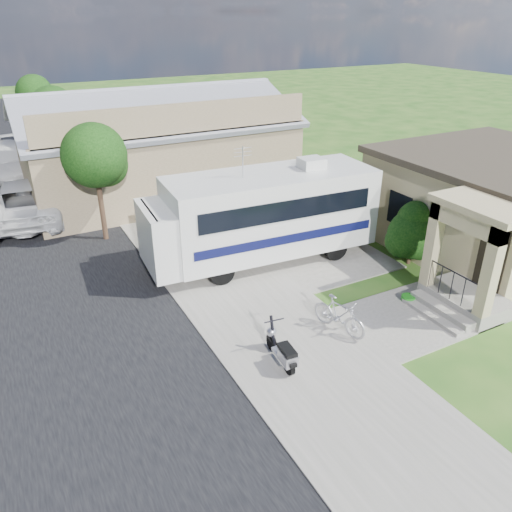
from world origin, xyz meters
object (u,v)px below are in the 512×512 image
motorhome (263,213)px  scooter (282,350)px  pickup_truck (26,199)px  van (9,161)px  shrub (413,232)px  garden_hose (408,299)px  bicycle (339,317)px

motorhome → scooter: bearing=-110.5°
pickup_truck → van: 6.87m
motorhome → pickup_truck: (-7.05, 8.33, -0.91)m
shrub → scooter: 7.61m
pickup_truck → shrub: bearing=144.9°
shrub → pickup_truck: shrub is taller
shrub → garden_hose: shrub is taller
van → garden_hose: 22.25m
shrub → van: 21.42m
motorhome → shrub: size_ratio=3.52×
scooter → van: 21.30m
motorhome → van: 16.86m
motorhome → bicycle: size_ratio=4.75×
scooter → garden_hose: size_ratio=3.68×
pickup_truck → scooter: bearing=116.7°
motorhome → van: size_ratio=1.34×
shrub → pickup_truck: bearing=136.4°
bicycle → garden_hose: bicycle is taller
scooter → pickup_truck: size_ratio=0.24×
bicycle → van: bearing=92.6°
shrub → van: bearing=123.3°
scooter → van: van is taller
garden_hose → van: bearing=116.2°
shrub → scooter: shrub is taller
bicycle → garden_hose: 2.96m
shrub → pickup_truck: (-11.58, 11.02, -0.32)m
scooter → shrub: bearing=27.8°
motorhome → pickup_truck: bearing=133.8°
motorhome → scooter: size_ratio=5.32×
motorhome → scooter: motorhome is taller
scooter → bicycle: 2.19m
van → shrub: bearing=-64.8°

